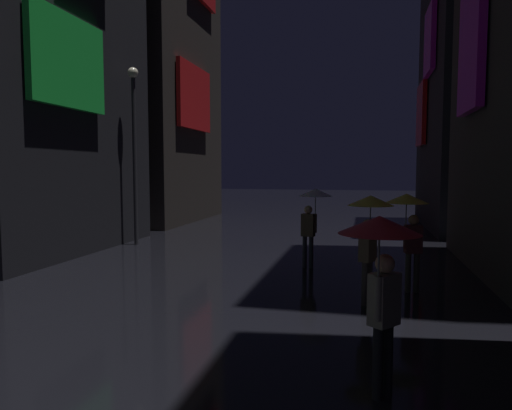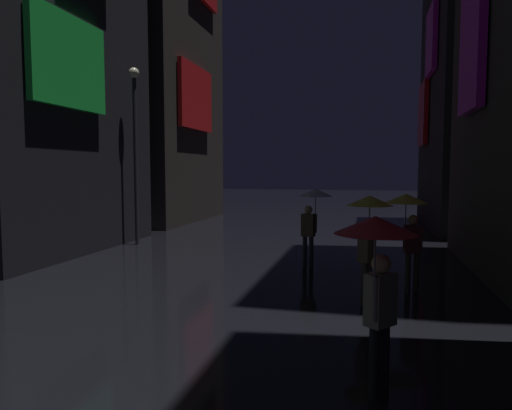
# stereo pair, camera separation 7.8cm
# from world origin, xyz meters

# --- Properties ---
(building_right_far) EXTENTS (4.25, 8.26, 14.97)m
(building_right_far) POSITION_xyz_m (7.49, 22.13, 7.49)
(building_right_far) COLOR #232328
(building_right_far) RESTS_ON ground
(pedestrian_foreground_right_clear) EXTENTS (0.90, 0.90, 2.12)m
(pedestrian_foreground_right_clear) POSITION_xyz_m (1.45, 12.16, 1.67)
(pedestrian_foreground_right_clear) COLOR #2D2D38
(pedestrian_foreground_right_clear) RESTS_ON ground
(pedestrian_foreground_left_red) EXTENTS (0.90, 0.90, 2.12)m
(pedestrian_foreground_left_red) POSITION_xyz_m (2.95, 5.26, 1.67)
(pedestrian_foreground_left_red) COLOR black
(pedestrian_foreground_left_red) RESTS_ON ground
(pedestrian_near_crossing_yellow) EXTENTS (0.90, 0.90, 2.12)m
(pedestrian_near_crossing_yellow) POSITION_xyz_m (2.87, 9.19, 1.67)
(pedestrian_near_crossing_yellow) COLOR #38332D
(pedestrian_near_crossing_yellow) RESTS_ON ground
(pedestrian_midstreet_centre_yellow) EXTENTS (0.90, 0.90, 2.12)m
(pedestrian_midstreet_centre_yellow) POSITION_xyz_m (3.68, 10.14, 1.67)
(pedestrian_midstreet_centre_yellow) COLOR #38332D
(pedestrian_midstreet_centre_yellow) RESTS_ON ground
(streetlamp_left_far) EXTENTS (0.36, 0.36, 6.11)m
(streetlamp_left_far) POSITION_xyz_m (-5.00, 14.55, 3.77)
(streetlamp_left_far) COLOR #2D2D33
(streetlamp_left_far) RESTS_ON ground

